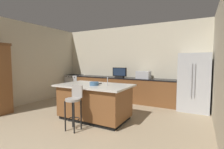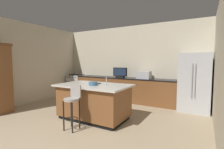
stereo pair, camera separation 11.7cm
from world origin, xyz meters
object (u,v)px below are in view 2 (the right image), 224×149
(kitchen_island, at_px, (94,101))
(cell_phone, at_px, (93,84))
(tv_monitor, at_px, (120,73))
(fruit_bowl, at_px, (93,84))
(range_oven, at_px, (76,85))
(tv_remote, at_px, (99,83))
(bar_stool_center, at_px, (73,103))
(refrigerator, at_px, (194,82))
(microwave, at_px, (144,75))

(kitchen_island, bearing_deg, cell_phone, 134.35)
(tv_monitor, xyz_separation_m, fruit_bowl, (0.38, -2.28, -0.12))
(range_oven, height_order, tv_remote, tv_remote)
(bar_stool_center, relative_size, tv_remote, 5.91)
(range_oven, relative_size, tv_remote, 5.53)
(tv_monitor, bearing_deg, refrigerator, -0.82)
(fruit_bowl, bearing_deg, range_oven, 139.17)
(range_oven, height_order, bar_stool_center, bar_stool_center)
(kitchen_island, relative_size, refrigerator, 1.08)
(bar_stool_center, bearing_deg, range_oven, 129.08)
(tv_remote, bearing_deg, tv_monitor, 109.33)
(range_oven, xyz_separation_m, fruit_bowl, (2.70, -2.33, 0.51))
(refrigerator, relative_size, cell_phone, 11.99)
(kitchen_island, bearing_deg, microwave, 73.90)
(refrigerator, relative_size, tv_remote, 10.58)
(bar_stool_center, distance_m, fruit_bowl, 0.78)
(tv_remote, bearing_deg, cell_phone, -134.99)
(kitchen_island, relative_size, microwave, 4.03)
(kitchen_island, xyz_separation_m, microwave, (0.64, 2.21, 0.58))
(microwave, bearing_deg, fruit_bowl, -103.58)
(cell_phone, bearing_deg, tv_monitor, 91.23)
(tv_monitor, xyz_separation_m, bar_stool_center, (0.31, -2.97, -0.49))
(microwave, bearing_deg, tv_monitor, -176.86)
(bar_stool_center, height_order, fruit_bowl, fruit_bowl)
(microwave, height_order, cell_phone, microwave)
(tv_monitor, bearing_deg, kitchen_island, -81.90)
(range_oven, xyz_separation_m, cell_phone, (2.53, -2.11, 0.47))
(tv_monitor, distance_m, tv_remote, 2.00)
(tv_monitor, distance_m, bar_stool_center, 3.03)
(cell_phone, bearing_deg, fruit_bowl, -57.04)
(kitchen_island, distance_m, tv_monitor, 2.27)
(microwave, bearing_deg, tv_remote, -106.81)
(tv_monitor, height_order, bar_stool_center, tv_monitor)
(refrigerator, bearing_deg, range_oven, 178.97)
(tv_monitor, height_order, fruit_bowl, tv_monitor)
(fruit_bowl, xyz_separation_m, cell_phone, (-0.17, 0.23, -0.04))
(cell_phone, xyz_separation_m, tv_remote, (0.13, 0.09, 0.01))
(cell_phone, bearing_deg, bar_stool_center, -88.39)
(range_oven, distance_m, tv_remote, 3.37)
(tv_monitor, height_order, cell_phone, tv_monitor)
(tv_monitor, height_order, tv_remote, tv_monitor)
(refrigerator, height_order, tv_monitor, refrigerator)
(kitchen_island, distance_m, microwave, 2.37)
(microwave, relative_size, bar_stool_center, 0.48)
(kitchen_island, height_order, bar_stool_center, bar_stool_center)
(tv_monitor, bearing_deg, cell_phone, -84.23)
(kitchen_island, bearing_deg, refrigerator, 42.68)
(microwave, distance_m, tv_monitor, 0.95)
(refrigerator, height_order, range_oven, refrigerator)
(cell_phone, bearing_deg, tv_remote, 30.83)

